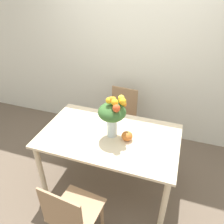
% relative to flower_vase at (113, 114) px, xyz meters
% --- Properties ---
extents(ground_plane, '(12.00, 12.00, 0.00)m').
position_rel_flower_vase_xyz_m(ground_plane, '(-0.03, -0.01, -1.06)').
color(ground_plane, brown).
extents(wall_back, '(8.00, 0.06, 2.70)m').
position_rel_flower_vase_xyz_m(wall_back, '(-0.03, 1.22, 0.29)').
color(wall_back, silver).
rests_on(wall_back, ground_plane).
extents(dining_table, '(1.52, 0.92, 0.78)m').
position_rel_flower_vase_xyz_m(dining_table, '(-0.03, -0.01, -0.38)').
color(dining_table, beige).
rests_on(dining_table, ground_plane).
extents(flower_vase, '(0.29, 0.29, 0.49)m').
position_rel_flower_vase_xyz_m(flower_vase, '(0.00, 0.00, 0.00)').
color(flower_vase, silver).
rests_on(flower_vase, dining_table).
extents(pumpkin, '(0.12, 0.12, 0.11)m').
position_rel_flower_vase_xyz_m(pumpkin, '(0.17, -0.02, -0.23)').
color(pumpkin, orange).
rests_on(pumpkin, dining_table).
extents(dining_chair_near_window, '(0.45, 0.45, 0.88)m').
position_rel_flower_vase_xyz_m(dining_chair_near_window, '(-0.15, 0.82, -0.59)').
color(dining_chair_near_window, '#9E7A56').
rests_on(dining_chair_near_window, ground_plane).
extents(dining_chair_far_side, '(0.46, 0.46, 0.88)m').
position_rel_flower_vase_xyz_m(dining_chair_far_side, '(-0.10, -0.83, -0.59)').
color(dining_chair_far_side, '#9E7A56').
rests_on(dining_chair_far_side, ground_plane).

